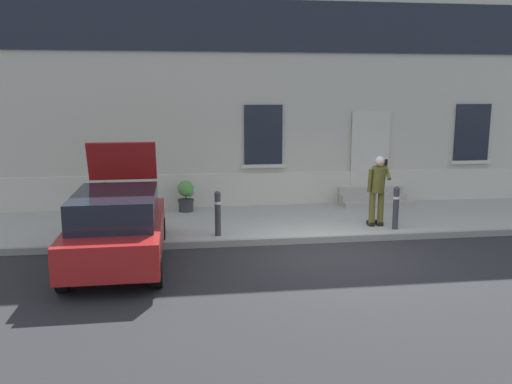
{
  "coord_description": "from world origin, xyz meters",
  "views": [
    {
      "loc": [
        -3.11,
        -10.63,
        3.42
      ],
      "look_at": [
        -1.38,
        1.6,
        1.1
      ],
      "focal_mm": 37.64,
      "sensor_mm": 36.0,
      "label": 1
    }
  ],
  "objects_px": {
    "bollard_near_person": "(396,206)",
    "bollard_far_left": "(218,212)",
    "planter_olive": "(105,196)",
    "planter_charcoal": "(186,195)",
    "person_on_phone": "(378,186)",
    "hatchback_car_red": "(117,226)"
  },
  "relations": [
    {
      "from": "bollard_near_person",
      "to": "bollard_far_left",
      "type": "bearing_deg",
      "value": 180.0
    },
    {
      "from": "bollard_near_person",
      "to": "planter_olive",
      "type": "relative_size",
      "value": 1.22
    },
    {
      "from": "planter_olive",
      "to": "planter_charcoal",
      "type": "xyz_separation_m",
      "value": [
        2.18,
        -0.11,
        0.0
      ]
    },
    {
      "from": "person_on_phone",
      "to": "planter_charcoal",
      "type": "distance_m",
      "value": 5.21
    },
    {
      "from": "bollard_far_left",
      "to": "planter_charcoal",
      "type": "height_order",
      "value": "bollard_far_left"
    },
    {
      "from": "person_on_phone",
      "to": "planter_charcoal",
      "type": "relative_size",
      "value": 2.03
    },
    {
      "from": "person_on_phone",
      "to": "planter_olive",
      "type": "relative_size",
      "value": 2.03
    },
    {
      "from": "person_on_phone",
      "to": "planter_charcoal",
      "type": "xyz_separation_m",
      "value": [
        -4.62,
        2.34,
        -0.55
      ]
    },
    {
      "from": "bollard_near_person",
      "to": "planter_olive",
      "type": "height_order",
      "value": "bollard_near_person"
    },
    {
      "from": "person_on_phone",
      "to": "planter_olive",
      "type": "bearing_deg",
      "value": 143.43
    },
    {
      "from": "person_on_phone",
      "to": "planter_charcoal",
      "type": "height_order",
      "value": "person_on_phone"
    },
    {
      "from": "bollard_far_left",
      "to": "planter_olive",
      "type": "distance_m",
      "value": 4.0
    },
    {
      "from": "hatchback_car_red",
      "to": "bollard_far_left",
      "type": "height_order",
      "value": "hatchback_car_red"
    },
    {
      "from": "person_on_phone",
      "to": "hatchback_car_red",
      "type": "bearing_deg",
      "value": 179.19
    },
    {
      "from": "hatchback_car_red",
      "to": "planter_charcoal",
      "type": "distance_m",
      "value": 4.3
    },
    {
      "from": "planter_olive",
      "to": "planter_charcoal",
      "type": "bearing_deg",
      "value": -2.86
    },
    {
      "from": "hatchback_car_red",
      "to": "bollard_near_person",
      "type": "bearing_deg",
      "value": 12.31
    },
    {
      "from": "hatchback_car_red",
      "to": "bollard_far_left",
      "type": "xyz_separation_m",
      "value": [
        2.09,
        1.39,
        -0.09
      ]
    },
    {
      "from": "planter_charcoal",
      "to": "bollard_near_person",
      "type": "bearing_deg",
      "value": -28.27
    },
    {
      "from": "bollard_far_left",
      "to": "hatchback_car_red",
      "type": "bearing_deg",
      "value": -146.36
    },
    {
      "from": "bollard_near_person",
      "to": "bollard_far_left",
      "type": "distance_m",
      "value": 4.28
    },
    {
      "from": "bollard_far_left",
      "to": "person_on_phone",
      "type": "distance_m",
      "value": 3.96
    }
  ]
}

